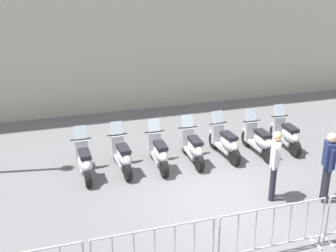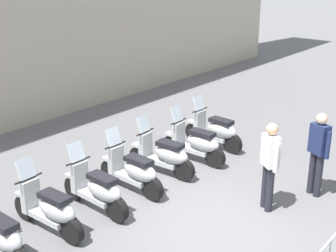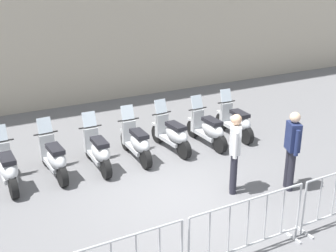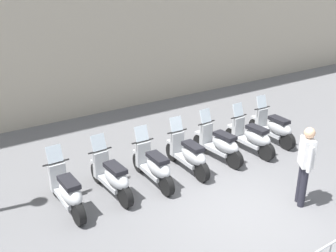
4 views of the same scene
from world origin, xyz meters
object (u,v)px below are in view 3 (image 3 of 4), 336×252
motorcycle_5 (208,129)px  barrier_segment_2 (247,228)px  motorcycle_6 (236,122)px  officer_near_row_end (235,149)px  motorcycle_3 (137,142)px  motorcycle_0 (7,168)px  officer_mid_plaza (292,146)px  motorcycle_4 (172,135)px  motorcycle_2 (98,151)px  motorcycle_1 (54,158)px

motorcycle_5 → barrier_segment_2: (-1.29, -4.50, 0.07)m
motorcycle_6 → officer_near_row_end: bearing=-118.0°
motorcycle_3 → motorcycle_6: 3.02m
motorcycle_3 → barrier_segment_2: motorcycle_3 is taller
motorcycle_0 → officer_mid_plaza: (5.67, -2.00, 0.53)m
barrier_segment_2 → motorcycle_3: bearing=99.6°
motorcycle_3 → motorcycle_4: (0.99, 0.21, 0.00)m
motorcycle_4 → officer_mid_plaza: 3.22m
barrier_segment_2 → officer_near_row_end: (0.78, 2.03, 0.45)m
motorcycle_2 → officer_mid_plaza: officer_mid_plaza is taller
motorcycle_1 → motorcycle_5: size_ratio=1.00×
motorcycle_0 → motorcycle_5: same height
motorcycle_0 → officer_mid_plaza: size_ratio=0.99×
motorcycle_1 → motorcycle_5: 4.03m
motorcycle_2 → motorcycle_5: 3.03m
motorcycle_4 → motorcycle_6: 2.01m
motorcycle_6 → officer_mid_plaza: officer_mid_plaza is taller
motorcycle_6 → officer_near_row_end: 3.18m
motorcycle_2 → motorcycle_0: bearing=-172.3°
motorcycle_1 → officer_mid_plaza: 5.19m
officer_near_row_end → motorcycle_3: bearing=124.1°
officer_mid_plaza → motorcycle_6: bearing=84.6°
barrier_segment_2 → motorcycle_4: bearing=86.4°
officer_near_row_end → motorcycle_0: bearing=158.8°
motorcycle_3 → officer_mid_plaza: officer_mid_plaza is taller
motorcycle_2 → officer_mid_plaza: 4.35m
motorcycle_2 → motorcycle_6: same height
motorcycle_3 → motorcycle_6: same height
motorcycle_0 → motorcycle_5: bearing=8.3°
motorcycle_2 → officer_near_row_end: officer_near_row_end is taller
motorcycle_2 → barrier_segment_2: 4.38m
motorcycle_0 → motorcycle_4: size_ratio=1.01×
motorcycle_3 → officer_mid_plaza: 3.69m
motorcycle_6 → officer_mid_plaza: size_ratio=1.00×
motorcycle_0 → motorcycle_1: same height
motorcycle_5 → barrier_segment_2: motorcycle_5 is taller
motorcycle_5 → motorcycle_6: bearing=17.2°
motorcycle_5 → officer_mid_plaza: (0.68, -2.73, 0.53)m
motorcycle_0 → motorcycle_3: (2.98, 0.47, 0.00)m
motorcycle_5 → motorcycle_6: 1.01m
barrier_segment_2 → motorcycle_5: bearing=74.0°
motorcycle_5 → barrier_segment_2: bearing=-106.0°
motorcycle_0 → barrier_segment_2: motorcycle_0 is taller
motorcycle_5 → officer_near_row_end: 2.57m
motorcycle_2 → motorcycle_5: (2.99, 0.46, 0.00)m
motorcycle_1 → officer_near_row_end: (3.49, -1.93, 0.53)m
barrier_segment_2 → officer_near_row_end: size_ratio=1.29×
motorcycle_4 → officer_near_row_end: (0.50, -2.43, 0.53)m
motorcycle_6 → barrier_segment_2: size_ratio=0.77×
barrier_segment_2 → officer_mid_plaza: officer_mid_plaza is taller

